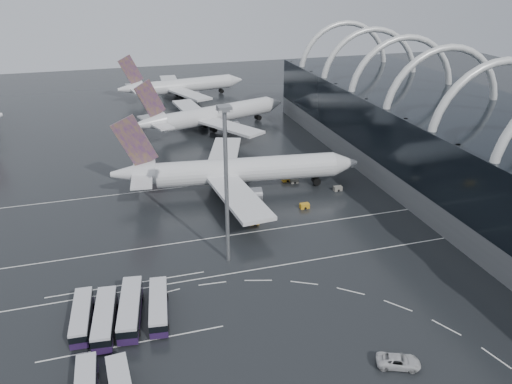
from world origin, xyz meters
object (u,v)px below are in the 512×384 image
object	(u,v)px
airliner_main	(235,171)
bus_row_near_c	(130,309)
airliner_gate_b	(211,116)
bus_row_near_d	(159,306)
gse_cart_belly_a	(305,206)
gse_cart_belly_b	(294,181)
floodlight_mast	(226,168)
airliner_gate_c	(181,86)
gse_cart_belly_d	(338,188)
van_curve_a	(398,361)
bus_row_near_a	(82,317)
bus_row_near_b	(105,318)
gse_cart_belly_e	(287,179)
gse_cart_belly_c	(254,222)

from	to	relation	value
airliner_main	bus_row_near_c	world-z (taller)	airliner_main
airliner_gate_b	bus_row_near_d	size ratio (longest dim) A/B	4.39
airliner_gate_b	bus_row_near_d	xyz separation A→B (m)	(-29.13, -95.83, -3.33)
gse_cart_belly_a	gse_cart_belly_b	distance (m)	14.96
bus_row_near_d	floodlight_mast	xyz separation A→B (m)	(14.84, 12.91, 17.59)
airliner_gate_c	gse_cart_belly_d	world-z (taller)	airliner_gate_c
bus_row_near_d	gse_cart_belly_d	size ratio (longest dim) A/B	6.08
airliner_main	van_curve_a	size ratio (longest dim) A/B	9.96
airliner_gate_c	bus_row_near_a	size ratio (longest dim) A/B	4.46
bus_row_near_b	floodlight_mast	xyz separation A→B (m)	(23.33, 13.66, 17.52)
gse_cart_belly_d	bus_row_near_d	bearing A→B (deg)	-143.28
airliner_gate_c	bus_row_near_b	world-z (taller)	airliner_gate_c
airliner_gate_b	bus_row_near_c	bearing A→B (deg)	-127.83
gse_cart_belly_e	bus_row_near_c	bearing A→B (deg)	-133.49
gse_cart_belly_a	gse_cart_belly_e	size ratio (longest dim) A/B	0.87
airliner_main	bus_row_near_b	size ratio (longest dim) A/B	4.65
airliner_gate_b	bus_row_near_a	xyz separation A→B (m)	(-41.13, -94.93, -3.40)
floodlight_mast	bus_row_near_a	bearing A→B (deg)	-155.90
bus_row_near_c	bus_row_near_d	size ratio (longest dim) A/B	1.10
airliner_gate_b	gse_cart_belly_d	world-z (taller)	airliner_gate_b
airliner_gate_c	gse_cart_belly_d	xyz separation A→B (m)	(23.20, -106.99, -4.34)
airliner_gate_c	gse_cart_belly_c	xyz separation A→B (m)	(-2.24, -118.23, -4.39)
bus_row_near_a	bus_row_near_c	bearing A→B (deg)	-90.39
airliner_gate_c	gse_cart_belly_b	world-z (taller)	airliner_gate_c
van_curve_a	gse_cart_belly_e	size ratio (longest dim) A/B	2.50
airliner_main	airliner_gate_c	distance (m)	99.60
bus_row_near_a	gse_cart_belly_d	xyz separation A→B (m)	(61.25, 35.83, -1.07)
gse_cart_belly_a	gse_cart_belly_b	world-z (taller)	gse_cart_belly_a
gse_cart_belly_a	airliner_gate_b	bearing A→B (deg)	97.17
airliner_main	bus_row_near_b	xyz separation A→B (m)	(-32.67, -44.89, -3.50)
bus_row_near_a	bus_row_near_b	size ratio (longest dim) A/B	0.92
airliner_gate_b	bus_row_near_c	xyz separation A→B (m)	(-33.60, -95.44, -3.16)
airliner_main	van_curve_a	xyz separation A→B (m)	(7.36, -65.52, -4.41)
airliner_gate_c	gse_cart_belly_e	xyz separation A→B (m)	(12.83, -97.64, -4.24)
floodlight_mast	gse_cart_belly_e	distance (m)	45.00
gse_cart_belly_e	gse_cart_belly_a	bearing A→B (deg)	-95.05
airliner_main	floodlight_mast	distance (m)	35.48
bus_row_near_c	gse_cart_belly_a	size ratio (longest dim) A/B	6.50
bus_row_near_c	floodlight_mast	bearing A→B (deg)	-49.24
bus_row_near_a	gse_cart_belly_e	bearing A→B (deg)	-44.87
airliner_gate_b	bus_row_near_b	size ratio (longest dim) A/B	4.23
airliner_main	airliner_gate_c	world-z (taller)	airliner_main
airliner_gate_b	van_curve_a	world-z (taller)	airliner_gate_b
bus_row_near_d	floodlight_mast	world-z (taller)	floodlight_mast
gse_cart_belly_a	gse_cart_belly_e	world-z (taller)	gse_cart_belly_e
gse_cart_belly_d	gse_cart_belly_c	bearing A→B (deg)	-156.16
airliner_gate_b	airliner_main	bearing A→B (deg)	-113.91
gse_cart_belly_e	bus_row_near_d	bearing A→B (deg)	-130.16
bus_row_near_b	gse_cart_belly_d	bearing A→B (deg)	-51.14
airliner_gate_b	airliner_gate_c	distance (m)	47.99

